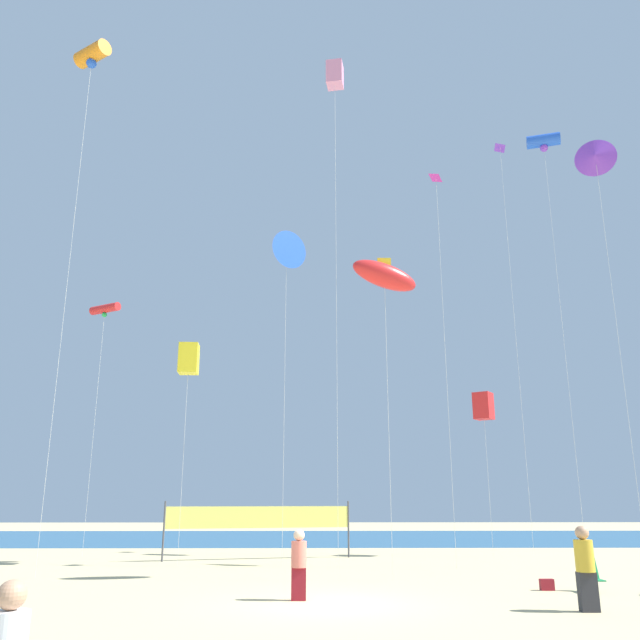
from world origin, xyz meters
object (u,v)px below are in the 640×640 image
Objects in this scene: kite_violet_diamond at (501,159)px; beachgoer_coral_shirt at (299,562)px; kite_blue_delta at (287,251)px; kite_red_box at (483,406)px; kite_magenta_diamond at (437,188)px; folding_beach_chair at (590,574)px; volleyball_net at (260,519)px; kite_pink_box at (335,76)px; kite_red_tube at (105,310)px; kite_yellow_box at (189,359)px; beachgoer_mustard_shirt at (585,565)px; kite_violet_delta at (595,157)px; beach_handbag at (547,585)px; kite_blue_tube at (543,142)px; kite_orange_tube at (92,56)px; kite_red_inflatable at (384,276)px.

beachgoer_coral_shirt is at bearing -127.51° from kite_violet_diamond.
kite_violet_diamond reaches higher than kite_blue_delta.
kite_red_box is 0.35× the size of kite_violet_diamond.
kite_magenta_diamond is at bearing -117.89° from kite_red_box.
volleyball_net is at bearing 166.92° from folding_beach_chair.
kite_blue_delta is (-6.53, 1.73, -2.28)m from kite_magenta_diamond.
kite_blue_delta is 8.41m from kite_pink_box.
kite_red_tube is 1.60× the size of kite_red_box.
kite_red_tube reaches higher than kite_yellow_box.
kite_magenta_diamond reaches higher than kite_red_box.
beachgoer_mustard_shirt is 0.11× the size of kite_violet_delta.
kite_magenta_diamond is (10.55, -1.36, 7.28)m from kite_yellow_box.
kite_red_box is (0.41, 11.47, 6.26)m from folding_beach_chair.
beach_handbag is 0.02× the size of kite_blue_tube.
kite_violet_diamond is (4.87, 6.04, 4.83)m from kite_magenta_diamond.
kite_red_tube is 7.46m from kite_yellow_box.
kite_magenta_diamond reaches higher than kite_red_tube.
kite_orange_tube is 1.71× the size of kite_red_tube.
beachgoer_mustard_shirt is at bearing -61.69° from kite_pink_box.
kite_orange_tube is 0.97× the size of kite_blue_tube.
kite_pink_box is (-10.99, -4.23, 0.77)m from kite_blue_tube.
kite_red_tube is 1.34× the size of kite_yellow_box.
kite_blue_tube is 2.36m from kite_violet_diamond.
beachgoer_mustard_shirt is 23.02m from kite_pink_box.
kite_violet_delta reaches higher than kite_blue_delta.
kite_yellow_box is 1.19× the size of kite_red_box.
kite_yellow_box reaches higher than folding_beach_chair.
beachgoer_mustard_shirt is 0.24× the size of volleyball_net.
beachgoer_coral_shirt is 0.08× the size of kite_blue_tube.
kite_violet_delta reaches higher than folding_beach_chair.
kite_violet_delta is at bearing -2.61° from kite_pink_box.
kite_red_inflatable is (4.77, -7.75, 8.44)m from volleyball_net.
kite_blue_tube is 1.17× the size of kite_violet_delta.
kite_blue_delta is (-0.81, 9.48, 12.24)m from beachgoer_coral_shirt.
kite_red_box is (18.40, -0.42, -4.81)m from kite_red_tube.
kite_magenta_diamond reaches higher than volleyball_net.
kite_violet_delta is at bearing -16.50° from volleyball_net.
kite_yellow_box is 0.55× the size of kite_magenta_diamond.
kite_violet_delta is at bearing 85.43° from folding_beach_chair.
kite_violet_delta is (17.45, -1.65, 8.66)m from kite_yellow_box.
kite_violet_diamond reaches higher than kite_red_box.
volleyball_net is 11.61m from kite_red_box.
kite_orange_tube is at bearing -154.64° from kite_red_box.
kite_orange_tube is at bearing 168.77° from beach_handbag.
kite_violet_delta is at bearing 6.94° from kite_orange_tube.
folding_beach_chair is at bearing -69.43° from kite_magenta_diamond.
kite_red_inflatable reaches higher than beachgoer_coral_shirt.
beach_handbag is 13.04m from kite_red_box.
beachgoer_coral_shirt is 7.20m from beach_handbag.
beachgoer_mustard_shirt is 0.13× the size of kite_blue_delta.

